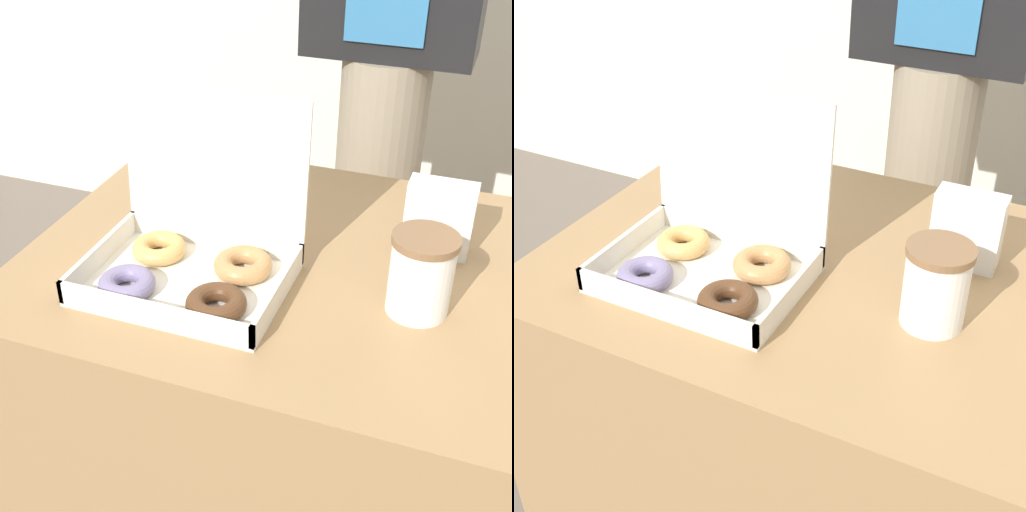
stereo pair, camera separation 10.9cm
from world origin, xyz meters
TOP-DOWN VIEW (x-y plane):
  - table at (0.00, 0.00)m, footprint 1.07×0.73m
  - donut_box at (-0.21, -0.12)m, footprint 0.33×0.26m
  - coffee_cup at (0.15, -0.08)m, footprint 0.10×0.10m
  - napkin_holder at (0.15, 0.10)m, footprint 0.11×0.05m
  - person_customer at (-0.05, 0.64)m, footprint 0.39×0.22m

SIDE VIEW (x-z plane):
  - table at x=0.00m, z-range 0.00..0.78m
  - donut_box at x=-0.21m, z-range 0.68..0.97m
  - napkin_holder at x=0.15m, z-range 0.78..0.91m
  - coffee_cup at x=0.15m, z-range 0.78..0.91m
  - person_customer at x=-0.05m, z-range 0.09..1.87m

